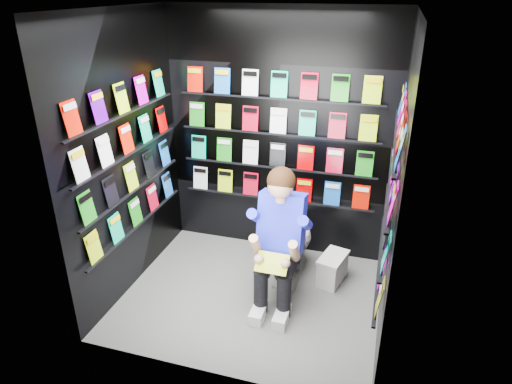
% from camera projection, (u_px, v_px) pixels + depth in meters
% --- Properties ---
extents(floor, '(2.40, 2.40, 0.00)m').
position_uv_depth(floor, '(251.00, 296.00, 4.43)').
color(floor, '#585855').
rests_on(floor, ground).
extents(ceiling, '(2.40, 2.40, 0.00)m').
position_uv_depth(ceiling, '(249.00, 8.00, 3.35)').
color(ceiling, white).
rests_on(ceiling, floor).
extents(wall_back, '(2.40, 0.04, 2.60)m').
position_uv_depth(wall_back, '(279.00, 138.00, 4.76)').
color(wall_back, black).
rests_on(wall_back, floor).
extents(wall_front, '(2.40, 0.04, 2.60)m').
position_uv_depth(wall_front, '(205.00, 227.00, 3.02)').
color(wall_front, black).
rests_on(wall_front, floor).
extents(wall_left, '(0.04, 2.00, 2.60)m').
position_uv_depth(wall_left, '(126.00, 158.00, 4.20)').
color(wall_left, black).
rests_on(wall_left, floor).
extents(wall_right, '(0.04, 2.00, 2.60)m').
position_uv_depth(wall_right, '(396.00, 189.00, 3.57)').
color(wall_right, black).
rests_on(wall_right, floor).
extents(comics_back, '(2.10, 0.06, 1.37)m').
position_uv_depth(comics_back, '(278.00, 138.00, 4.73)').
color(comics_back, '#BE0002').
rests_on(comics_back, wall_back).
extents(comics_left, '(0.06, 1.70, 1.37)m').
position_uv_depth(comics_left, '(129.00, 158.00, 4.19)').
color(comics_left, '#BE0002').
rests_on(comics_left, wall_left).
extents(comics_right, '(0.06, 1.70, 1.37)m').
position_uv_depth(comics_right, '(392.00, 188.00, 3.58)').
color(comics_right, '#BE0002').
rests_on(comics_right, wall_right).
extents(toilet, '(0.43, 0.76, 0.73)m').
position_uv_depth(toilet, '(290.00, 242.00, 4.64)').
color(toilet, white).
rests_on(toilet, floor).
extents(longbox, '(0.28, 0.40, 0.27)m').
position_uv_depth(longbox, '(332.00, 270.00, 4.60)').
color(longbox, silver).
rests_on(longbox, floor).
extents(longbox_lid, '(0.30, 0.42, 0.03)m').
position_uv_depth(longbox_lid, '(333.00, 257.00, 4.53)').
color(longbox_lid, silver).
rests_on(longbox_lid, longbox).
extents(reader, '(0.57, 0.82, 1.50)m').
position_uv_depth(reader, '(282.00, 222.00, 4.13)').
color(reader, '#0E15DD').
rests_on(reader, toilet).
extents(held_comic, '(0.29, 0.17, 0.12)m').
position_uv_depth(held_comic, '(272.00, 263.00, 3.91)').
color(held_comic, green).
rests_on(held_comic, reader).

